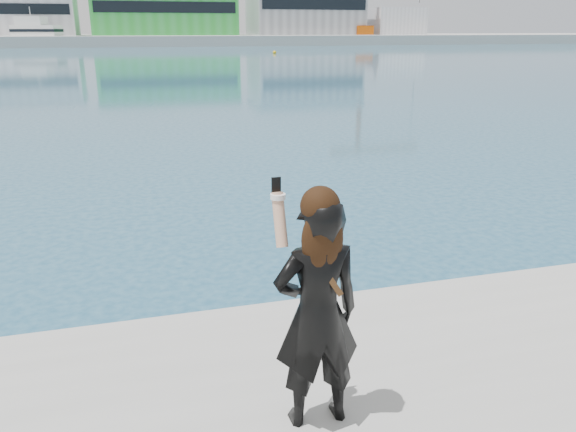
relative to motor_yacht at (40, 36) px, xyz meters
name	(u,v)px	position (x,y,z in m)	size (l,w,h in m)	color
far_quay	(128,40)	(16.19, 13.93, -1.03)	(320.00, 40.00, 2.00)	#9E9E99
warehouse_white	(13,11)	(-5.81, 11.91, 4.73)	(24.48, 15.35, 9.50)	silver
warehouse_green	(164,10)	(24.19, 11.91, 5.23)	(30.60, 16.36, 10.50)	green
warehouse_grey_right	(305,6)	(56.19, 11.91, 6.23)	(25.50, 15.35, 12.50)	gray
ancillary_shed	(395,21)	(78.19, 9.93, 2.97)	(12.00, 10.00, 6.00)	silver
flagpole_right	(234,13)	(38.29, 4.93, 4.50)	(1.28, 0.16, 8.00)	silver
motor_yacht	(40,36)	(0.00, 0.00, 0.00)	(16.00, 9.75, 7.24)	silver
buoy_near	(275,54)	(35.68, -40.03, -2.03)	(0.50, 0.50, 0.50)	#E9AC0C
woman	(317,307)	(16.40, -116.83, -0.38)	(0.59, 0.39, 1.69)	black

